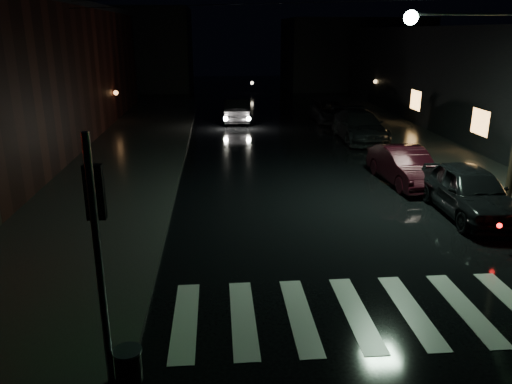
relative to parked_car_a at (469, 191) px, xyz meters
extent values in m
plane|color=black|center=(-7.60, -6.09, -0.81)|extent=(120.00, 120.00, 0.00)
cube|color=#282826|center=(-12.60, 7.91, -0.74)|extent=(6.00, 44.00, 0.15)
cube|color=#282826|center=(2.40, 7.91, -0.74)|extent=(4.00, 44.00, 0.15)
cube|color=black|center=(-17.60, 38.91, 3.19)|extent=(14.00, 10.00, 8.00)
cube|color=black|center=(6.40, 38.91, 2.69)|extent=(14.00, 10.00, 7.00)
cube|color=beige|center=(-4.60, -5.59, -0.80)|extent=(9.00, 3.00, 0.01)
cylinder|color=slate|center=(-9.90, -7.59, 1.44)|extent=(0.12, 0.12, 4.20)
cylinder|color=black|center=(-9.60, -7.59, -0.39)|extent=(0.44, 0.44, 0.55)
cylinder|color=slate|center=(-9.60, -7.59, -0.09)|extent=(0.48, 0.48, 0.04)
cube|color=black|center=(-9.90, -7.41, 2.59)|extent=(0.28, 0.16, 0.85)
sphere|color=#0CFF33|center=(-9.90, -7.32, 2.34)|extent=(0.20, 0.20, 0.20)
cylinder|color=slate|center=(-0.10, 0.91, 5.39)|extent=(4.00, 0.08, 0.08)
sphere|color=#BFFFD8|center=(-2.10, 0.91, 5.29)|extent=(0.44, 0.44, 0.44)
imported|color=black|center=(0.00, 0.00, 0.00)|extent=(2.03, 4.80, 1.62)
imported|color=black|center=(-0.80, 3.57, -0.09)|extent=(1.81, 4.44, 1.43)
imported|color=black|center=(-0.30, 11.77, -0.02)|extent=(2.22, 5.45, 1.58)
imported|color=black|center=(-0.57, 17.83, -0.15)|extent=(2.19, 4.73, 1.31)
imported|color=black|center=(-6.68, 18.17, -0.05)|extent=(1.84, 4.69, 1.52)
camera|label=1|loc=(-8.05, -14.68, 4.88)|focal=35.00mm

